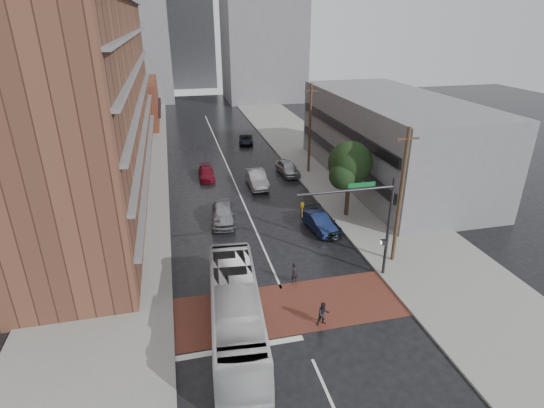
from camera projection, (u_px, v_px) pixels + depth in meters
ground at (292, 312)px, 25.75m from camera, size 160.00×160.00×0.00m
crosswalk at (289, 307)px, 26.19m from camera, size 14.00×5.00×0.02m
sidewalk_west at (125, 183)px, 45.53m from camera, size 9.00×90.00×0.15m
sidewalk_east at (327, 167)px, 50.40m from camera, size 9.00×90.00×0.15m
apartment_block at (74, 46)px, 38.48m from camera, size 10.00×44.00×28.00m
storefront_west at (133, 103)px, 69.84m from camera, size 8.00×16.00×7.00m
building_east at (390, 139)px, 45.22m from camera, size 11.00×26.00×9.00m
distant_tower_west at (121, 19)px, 85.73m from camera, size 18.00×16.00×32.00m
distant_tower_east at (263, 9)px, 85.52m from camera, size 16.00×14.00×36.00m
distant_tower_center at (188, 37)px, 105.44m from camera, size 12.00×10.00×24.00m
street_tree at (350, 166)px, 36.35m from camera, size 4.20×4.10×6.90m
signal_mast at (370, 215)px, 27.30m from camera, size 6.50×0.30×7.20m
utility_pole_near at (400, 197)px, 29.10m from camera, size 1.60×0.26×10.00m
utility_pole_far at (310, 128)px, 46.89m from camera, size 1.60×0.26×10.00m
transit_bus at (236, 310)px, 23.43m from camera, size 3.60×11.43×3.13m
pedestrian_a at (295, 273)px, 28.33m from camera, size 0.66×0.56×1.53m
pedestrian_b at (323, 314)px, 24.42m from camera, size 0.78×0.64×1.51m
car_travel_a at (223, 214)px, 36.70m from camera, size 2.58×5.17×1.69m
car_travel_b at (257, 179)px, 44.63m from camera, size 1.77×5.06×1.67m
car_travel_c at (206, 173)px, 46.87m from camera, size 1.75×4.16×1.20m
suv_travel at (246, 140)px, 59.84m from camera, size 2.59×4.45×1.16m
car_parked_near at (319, 222)px, 35.46m from camera, size 2.05×4.42×1.40m
car_parked_mid at (323, 222)px, 35.55m from camera, size 2.35×4.80×1.34m
car_parked_far at (288, 168)px, 48.06m from camera, size 2.16×4.69×1.56m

